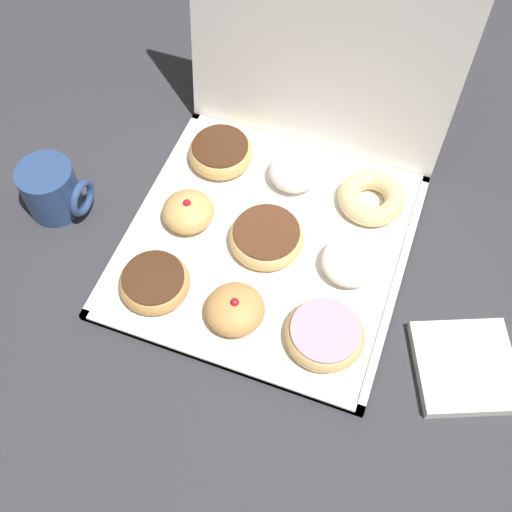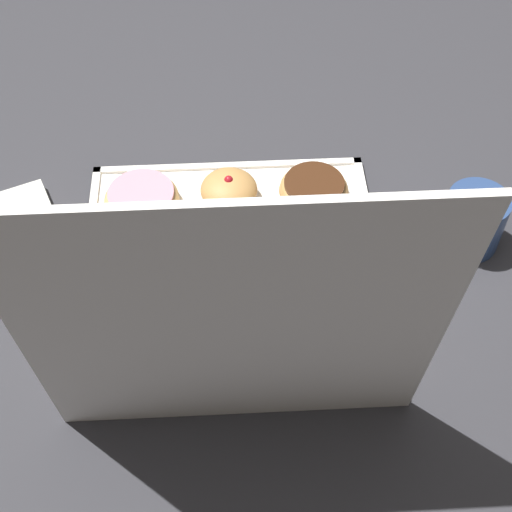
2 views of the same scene
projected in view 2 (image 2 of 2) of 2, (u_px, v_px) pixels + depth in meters
The scene contains 14 objects.
ground_plane at pixel (232, 273), 1.08m from camera, with size 3.00×3.00×0.00m, color #333338.
donut_box at pixel (231, 271), 1.07m from camera, with size 0.43×0.43×0.01m.
box_lid_open at pixel (234, 333), 0.75m from camera, with size 0.43×0.44×0.01m, color white.
chocolate_frosted_donut_0 at pixel (313, 190), 1.14m from camera, with size 0.11×0.11×0.04m.
jelly_filled_donut_1 at pixel (225, 190), 1.14m from camera, with size 0.09×0.09×0.05m.
pink_frosted_donut_2 at pixel (141, 199), 1.13m from camera, with size 0.12×0.12×0.03m.
jelly_filled_donut_3 at pixel (325, 257), 1.05m from camera, with size 0.08×0.08×0.05m.
chocolate_frosted_donut_4 at pixel (229, 259), 1.06m from camera, with size 0.12×0.12×0.04m.
powdered_filled_donut_5 at pixel (136, 262), 1.05m from camera, with size 0.09×0.09×0.04m.
chocolate_frosted_donut_6 at pixel (334, 337), 0.97m from camera, with size 0.11×0.11×0.04m.
powdered_filled_donut_7 at pixel (237, 340), 0.96m from camera, with size 0.09×0.09×0.05m.
cruller_donut_8 at pixel (131, 344), 0.97m from camera, with size 0.11×0.11×0.04m.
coffee_mug at pixel (470, 220), 1.08m from camera, with size 0.11×0.09×0.09m.
napkin_stack at pixel (9, 227), 1.12m from camera, with size 0.14×0.14×0.02m, color white.
Camera 2 is at (-0.00, 0.66, 0.85)m, focal length 52.06 mm.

